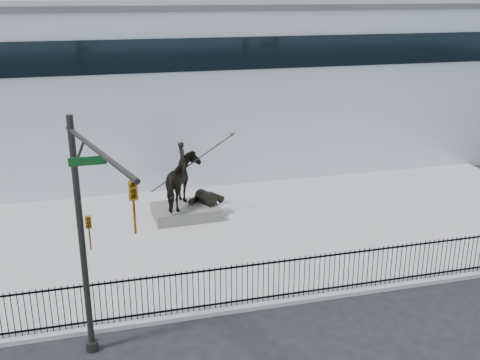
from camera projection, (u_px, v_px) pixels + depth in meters
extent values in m
plane|color=black|center=(318.00, 319.00, 17.93)|extent=(120.00, 120.00, 0.00)
cube|color=gray|center=(256.00, 231.00, 24.31)|extent=(30.00, 12.00, 0.15)
cube|color=silver|center=(197.00, 83.00, 34.78)|extent=(44.00, 14.00, 9.00)
cube|color=black|center=(304.00, 292.00, 18.98)|extent=(22.00, 0.05, 0.05)
cube|color=black|center=(306.00, 258.00, 18.58)|extent=(22.00, 0.05, 0.05)
cube|color=black|center=(305.00, 276.00, 18.79)|extent=(22.00, 0.03, 1.50)
cube|color=#4F4D48|center=(186.00, 211.00, 25.51)|extent=(2.97, 2.10, 0.55)
imported|color=black|center=(185.00, 182.00, 25.05)|extent=(2.04, 2.37, 2.32)
imported|color=black|center=(182.00, 159.00, 24.68)|extent=(0.39, 0.58, 1.57)
cylinder|color=black|center=(191.00, 164.00, 24.87)|extent=(3.73, 0.18, 2.36)
cylinder|color=black|center=(92.00, 346.00, 16.36)|extent=(0.36, 0.36, 0.30)
cylinder|color=black|center=(82.00, 241.00, 15.28)|extent=(0.18, 0.18, 7.00)
cylinder|color=black|center=(97.00, 150.00, 12.48)|extent=(1.47, 4.84, 0.12)
imported|color=#B97814|center=(134.00, 208.00, 10.89)|extent=(0.18, 0.22, 1.10)
imported|color=#B97814|center=(90.00, 233.00, 15.27)|extent=(0.16, 0.20, 1.00)
cube|color=#0C3F19|center=(87.00, 161.00, 13.43)|extent=(0.90, 0.03, 0.22)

